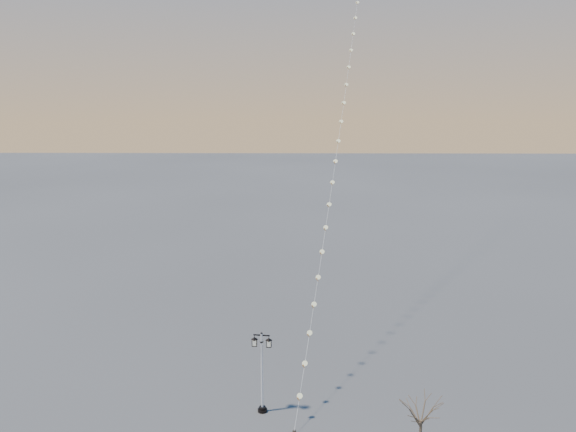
{
  "coord_description": "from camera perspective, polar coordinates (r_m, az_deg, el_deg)",
  "views": [
    {
      "loc": [
        -1.3,
        -27.61,
        19.38
      ],
      "look_at": [
        -1.77,
        8.52,
        11.21
      ],
      "focal_mm": 34.39,
      "sensor_mm": 36.0,
      "label": 1
    }
  ],
  "objects": [
    {
      "name": "bare_tree",
      "position": [
        32.42,
        13.66,
        -19.05
      ],
      "size": [
        2.16,
        2.16,
        3.58
      ],
      "rotation": [
        0.0,
        0.0,
        -0.4
      ],
      "color": "brown",
      "rests_on": "ground"
    },
    {
      "name": "kite_train",
      "position": [
        53.99,
        6.6,
        18.94
      ],
      "size": [
        10.97,
        50.81,
        50.71
      ],
      "rotation": [
        0.0,
        0.0,
        -0.34
      ],
      "color": "black",
      "rests_on": "ground"
    },
    {
      "name": "street_lamp",
      "position": [
        34.84,
        -2.71,
        -15.45
      ],
      "size": [
        1.34,
        0.59,
        5.3
      ],
      "rotation": [
        0.0,
        0.0,
        -0.14
      ],
      "color": "black",
      "rests_on": "ground"
    }
  ]
}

